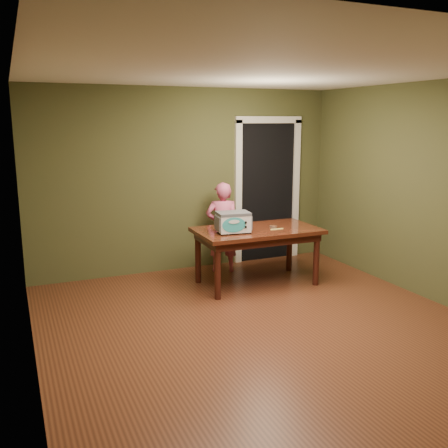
% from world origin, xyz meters
% --- Properties ---
extents(floor, '(5.00, 5.00, 0.00)m').
position_xyz_m(floor, '(0.00, 0.00, 0.00)').
color(floor, brown).
rests_on(floor, ground).
extents(room_shell, '(4.52, 5.02, 2.61)m').
position_xyz_m(room_shell, '(0.00, 0.00, 1.71)').
color(room_shell, '#3F4323').
rests_on(room_shell, ground).
extents(doorway, '(1.10, 0.66, 2.25)m').
position_xyz_m(doorway, '(1.30, 2.78, 1.06)').
color(doorway, black).
rests_on(doorway, ground).
extents(dining_table, '(1.61, 0.92, 0.75)m').
position_xyz_m(dining_table, '(0.59, 1.43, 0.65)').
color(dining_table, black).
rests_on(dining_table, floor).
extents(toy_oven, '(0.46, 0.34, 0.26)m').
position_xyz_m(toy_oven, '(0.21, 1.35, 0.89)').
color(toy_oven, '#4C4F54').
rests_on(toy_oven, dining_table).
extents(baking_pan, '(0.10, 0.10, 0.02)m').
position_xyz_m(baking_pan, '(0.83, 1.43, 0.76)').
color(baking_pan, silver).
rests_on(baking_pan, dining_table).
extents(spatula, '(0.18, 0.03, 0.01)m').
position_xyz_m(spatula, '(0.81, 1.30, 0.75)').
color(spatula, '#EBE266').
rests_on(spatula, dining_table).
extents(child, '(0.55, 0.46, 1.29)m').
position_xyz_m(child, '(0.40, 2.13, 0.65)').
color(child, '#D65881').
rests_on(child, floor).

